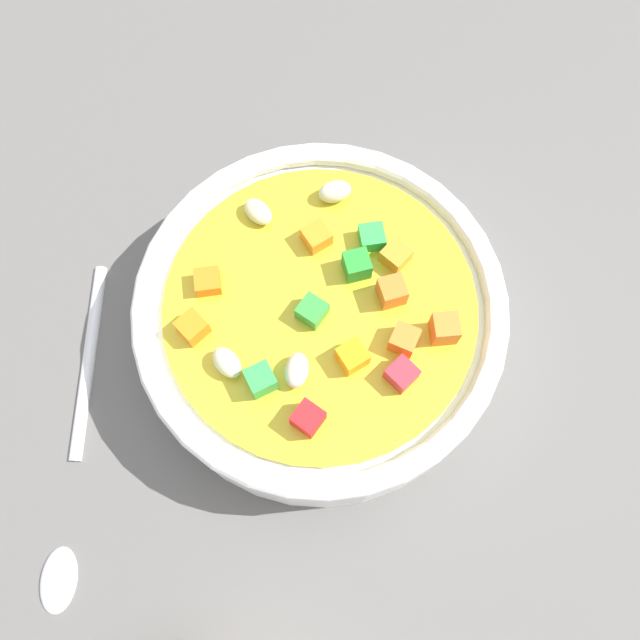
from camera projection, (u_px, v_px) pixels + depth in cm
name	position (u px, v px, depth cm)	size (l,w,h in cm)	color
ground_plane	(320.00, 340.00, 42.52)	(140.00, 140.00, 2.00)	#565451
soup_bowl_main	(320.00, 319.00, 38.72)	(20.77, 20.77, 6.62)	white
spoon	(73.00, 458.00, 38.67)	(14.68, 16.11, 0.92)	silver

